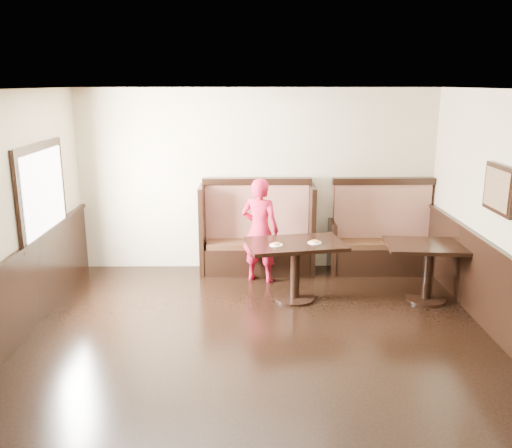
{
  "coord_description": "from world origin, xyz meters",
  "views": [
    {
      "loc": [
        -0.1,
        -4.78,
        2.86
      ],
      "look_at": [
        -0.03,
        2.35,
        1.0
      ],
      "focal_mm": 38.0,
      "sensor_mm": 36.0,
      "label": 1
    }
  ],
  "objects_px": {
    "booth_main": "(257,238)",
    "child": "(260,230)",
    "booth_neighbor": "(382,241)",
    "table_neighbor": "(429,258)",
    "table_main": "(295,256)"
  },
  "relations": [
    {
      "from": "table_main",
      "to": "child",
      "type": "relative_size",
      "value": 0.9
    },
    {
      "from": "table_main",
      "to": "child",
      "type": "xyz_separation_m",
      "value": [
        -0.46,
        0.73,
        0.16
      ]
    },
    {
      "from": "booth_main",
      "to": "table_neighbor",
      "type": "xyz_separation_m",
      "value": [
        2.28,
        -1.23,
        0.07
      ]
    },
    {
      "from": "child",
      "to": "table_neighbor",
      "type": "bearing_deg",
      "value": -179.79
    },
    {
      "from": "booth_main",
      "to": "booth_neighbor",
      "type": "height_order",
      "value": "same"
    },
    {
      "from": "table_main",
      "to": "child",
      "type": "bearing_deg",
      "value": 111.67
    },
    {
      "from": "table_main",
      "to": "table_neighbor",
      "type": "relative_size",
      "value": 1.17
    },
    {
      "from": "booth_main",
      "to": "table_main",
      "type": "bearing_deg",
      "value": -67.14
    },
    {
      "from": "booth_neighbor",
      "to": "child",
      "type": "bearing_deg",
      "value": -166.64
    },
    {
      "from": "booth_main",
      "to": "child",
      "type": "height_order",
      "value": "child"
    },
    {
      "from": "booth_neighbor",
      "to": "table_neighbor",
      "type": "distance_m",
      "value": 1.28
    },
    {
      "from": "booth_main",
      "to": "booth_neighbor",
      "type": "bearing_deg",
      "value": -0.05
    },
    {
      "from": "booth_neighbor",
      "to": "child",
      "type": "relative_size",
      "value": 1.06
    },
    {
      "from": "table_main",
      "to": "table_neighbor",
      "type": "distance_m",
      "value": 1.78
    },
    {
      "from": "booth_main",
      "to": "child",
      "type": "xyz_separation_m",
      "value": [
        0.04,
        -0.46,
        0.25
      ]
    }
  ]
}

